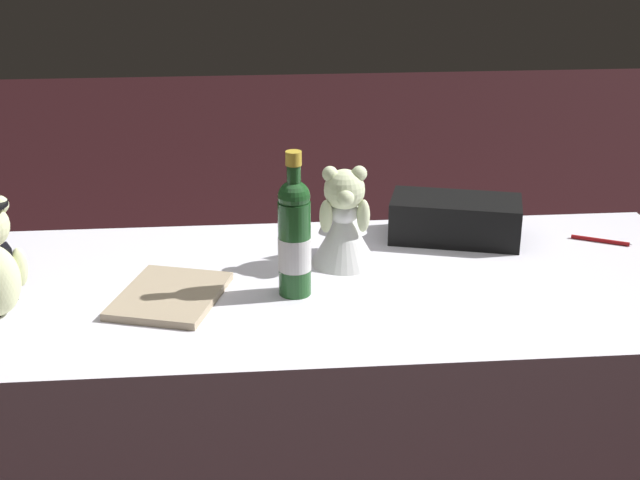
{
  "coord_description": "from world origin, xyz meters",
  "views": [
    {
      "loc": [
        0.15,
        1.74,
        1.53
      ],
      "look_at": [
        0.0,
        0.0,
        0.83
      ],
      "focal_mm": 49.11,
      "sensor_mm": 36.0,
      "label": 1
    }
  ],
  "objects_px": {
    "guestbook": "(170,296)",
    "signing_pen": "(602,241)",
    "teddy_bear_bride": "(344,218)",
    "gift_case_black": "(455,219)",
    "champagne_bottle": "(294,236)"
  },
  "relations": [
    {
      "from": "signing_pen",
      "to": "champagne_bottle",
      "type": "bearing_deg",
      "value": 16.15
    },
    {
      "from": "champagne_bottle",
      "to": "gift_case_black",
      "type": "bearing_deg",
      "value": -145.92
    },
    {
      "from": "signing_pen",
      "to": "guestbook",
      "type": "bearing_deg",
      "value": 12.54
    },
    {
      "from": "teddy_bear_bride",
      "to": "champagne_bottle",
      "type": "distance_m",
      "value": 0.21
    },
    {
      "from": "teddy_bear_bride",
      "to": "champagne_bottle",
      "type": "height_order",
      "value": "champagne_bottle"
    },
    {
      "from": "signing_pen",
      "to": "teddy_bear_bride",
      "type": "bearing_deg",
      "value": 4.85
    },
    {
      "from": "teddy_bear_bride",
      "to": "gift_case_black",
      "type": "xyz_separation_m",
      "value": [
        -0.29,
        -0.11,
        -0.05
      ]
    },
    {
      "from": "guestbook",
      "to": "teddy_bear_bride",
      "type": "bearing_deg",
      "value": -138.57
    },
    {
      "from": "teddy_bear_bride",
      "to": "signing_pen",
      "type": "height_order",
      "value": "teddy_bear_bride"
    },
    {
      "from": "champagne_bottle",
      "to": "guestbook",
      "type": "distance_m",
      "value": 0.29
    },
    {
      "from": "champagne_bottle",
      "to": "signing_pen",
      "type": "distance_m",
      "value": 0.81
    },
    {
      "from": "signing_pen",
      "to": "gift_case_black",
      "type": "distance_m",
      "value": 0.36
    },
    {
      "from": "teddy_bear_bride",
      "to": "gift_case_black",
      "type": "bearing_deg",
      "value": -159.02
    },
    {
      "from": "gift_case_black",
      "to": "guestbook",
      "type": "xyz_separation_m",
      "value": [
        0.68,
        0.29,
        -0.04
      ]
    },
    {
      "from": "guestbook",
      "to": "signing_pen",
      "type": "bearing_deg",
      "value": -150.34
    }
  ]
}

